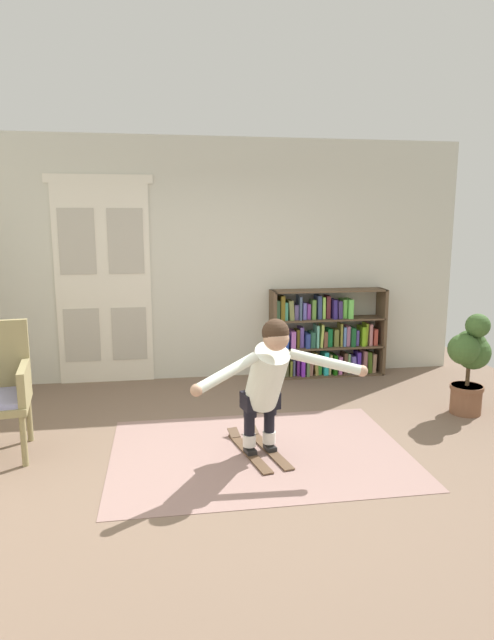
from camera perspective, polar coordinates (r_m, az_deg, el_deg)
ground_plane at (r=4.45m, az=1.20°, el=-15.18°), size 7.20×7.20×0.00m
back_wall at (r=6.60m, az=-2.77°, el=6.34°), size 6.00×0.10×2.90m
double_door at (r=6.56m, az=-14.99°, el=4.04°), size 1.22×0.05×2.45m
rug at (r=4.67m, az=1.31°, el=-13.85°), size 2.47×1.78×0.01m
bookshelf at (r=6.80m, az=8.17°, el=-1.80°), size 1.45×0.30×1.09m
potted_plant at (r=5.80m, az=22.55°, el=-3.74°), size 0.48×0.42×1.04m
skis_pair at (r=4.69m, az=1.16°, el=-13.49°), size 0.44×0.89×0.07m
person_skier at (r=4.27m, az=2.22°, el=-5.99°), size 1.42×0.79×1.13m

